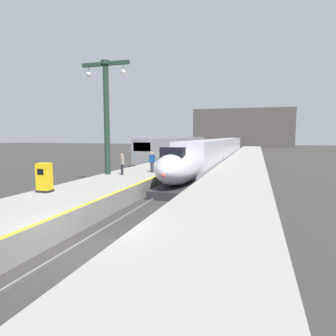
{
  "coord_description": "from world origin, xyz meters",
  "views": [
    {
      "loc": [
        5.56,
        -8.75,
        4.14
      ],
      "look_at": [
        -0.59,
        11.4,
        1.8
      ],
      "focal_mm": 31.33,
      "sensor_mm": 36.0,
      "label": 1
    }
  ],
  "objects_px": {
    "passenger_near_edge": "(152,161)",
    "ticket_machine_yellow": "(44,179)",
    "rolling_suitcase": "(157,169)",
    "passenger_mid_platform": "(122,162)",
    "regional_train_adjacent": "(179,147)",
    "station_column_mid": "(106,107)",
    "highspeed_train_main": "(219,150)"
  },
  "relations": [
    {
      "from": "passenger_near_edge",
      "to": "rolling_suitcase",
      "type": "distance_m",
      "value": 0.84
    },
    {
      "from": "passenger_near_edge",
      "to": "rolling_suitcase",
      "type": "relative_size",
      "value": 1.72
    },
    {
      "from": "passenger_near_edge",
      "to": "rolling_suitcase",
      "type": "height_order",
      "value": "passenger_near_edge"
    },
    {
      "from": "station_column_mid",
      "to": "passenger_near_edge",
      "type": "bearing_deg",
      "value": 36.56
    },
    {
      "from": "passenger_near_edge",
      "to": "rolling_suitcase",
      "type": "xyz_separation_m",
      "value": [
        0.48,
        0.01,
        -0.69
      ]
    },
    {
      "from": "passenger_mid_platform",
      "to": "ticket_machine_yellow",
      "type": "distance_m",
      "value": 7.68
    },
    {
      "from": "passenger_mid_platform",
      "to": "rolling_suitcase",
      "type": "height_order",
      "value": "passenger_mid_platform"
    },
    {
      "from": "regional_train_adjacent",
      "to": "passenger_mid_platform",
      "type": "distance_m",
      "value": 31.24
    },
    {
      "from": "highspeed_train_main",
      "to": "regional_train_adjacent",
      "type": "distance_m",
      "value": 10.43
    },
    {
      "from": "passenger_mid_platform",
      "to": "ticket_machine_yellow",
      "type": "height_order",
      "value": "passenger_mid_platform"
    },
    {
      "from": "passenger_near_edge",
      "to": "ticket_machine_yellow",
      "type": "height_order",
      "value": "passenger_near_edge"
    },
    {
      "from": "station_column_mid",
      "to": "passenger_mid_platform",
      "type": "relative_size",
      "value": 5.24
    },
    {
      "from": "passenger_near_edge",
      "to": "ticket_machine_yellow",
      "type": "distance_m",
      "value": 10.32
    },
    {
      "from": "regional_train_adjacent",
      "to": "rolling_suitcase",
      "type": "height_order",
      "value": "regional_train_adjacent"
    },
    {
      "from": "station_column_mid",
      "to": "passenger_near_edge",
      "type": "xyz_separation_m",
      "value": [
        2.98,
        2.21,
        -4.36
      ]
    },
    {
      "from": "station_column_mid",
      "to": "passenger_near_edge",
      "type": "height_order",
      "value": "station_column_mid"
    },
    {
      "from": "regional_train_adjacent",
      "to": "passenger_near_edge",
      "type": "xyz_separation_m",
      "value": [
        5.18,
        -28.67,
        -0.09
      ]
    },
    {
      "from": "passenger_mid_platform",
      "to": "ticket_machine_yellow",
      "type": "xyz_separation_m",
      "value": [
        -0.99,
        -7.61,
        -0.25
      ]
    },
    {
      "from": "ticket_machine_yellow",
      "to": "station_column_mid",
      "type": "bearing_deg",
      "value": 92.58
    },
    {
      "from": "station_column_mid",
      "to": "regional_train_adjacent",
      "type": "bearing_deg",
      "value": 94.07
    },
    {
      "from": "rolling_suitcase",
      "to": "ticket_machine_yellow",
      "type": "height_order",
      "value": "ticket_machine_yellow"
    },
    {
      "from": "highspeed_train_main",
      "to": "passenger_mid_platform",
      "type": "relative_size",
      "value": 34.09
    },
    {
      "from": "passenger_near_edge",
      "to": "passenger_mid_platform",
      "type": "height_order",
      "value": "same"
    },
    {
      "from": "station_column_mid",
      "to": "passenger_mid_platform",
      "type": "bearing_deg",
      "value": -6.79
    },
    {
      "from": "regional_train_adjacent",
      "to": "passenger_mid_platform",
      "type": "relative_size",
      "value": 21.66
    },
    {
      "from": "station_column_mid",
      "to": "passenger_near_edge",
      "type": "relative_size",
      "value": 5.24
    },
    {
      "from": "ticket_machine_yellow",
      "to": "rolling_suitcase",
      "type": "bearing_deg",
      "value": 72.71
    },
    {
      "from": "highspeed_train_main",
      "to": "passenger_near_edge",
      "type": "bearing_deg",
      "value": -97.53
    },
    {
      "from": "passenger_near_edge",
      "to": "passenger_mid_platform",
      "type": "bearing_deg",
      "value": -124.63
    },
    {
      "from": "station_column_mid",
      "to": "ticket_machine_yellow",
      "type": "height_order",
      "value": "station_column_mid"
    },
    {
      "from": "rolling_suitcase",
      "to": "ticket_machine_yellow",
      "type": "bearing_deg",
      "value": -107.29
    },
    {
      "from": "highspeed_train_main",
      "to": "passenger_near_edge",
      "type": "distance_m",
      "value": 22.3
    }
  ]
}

